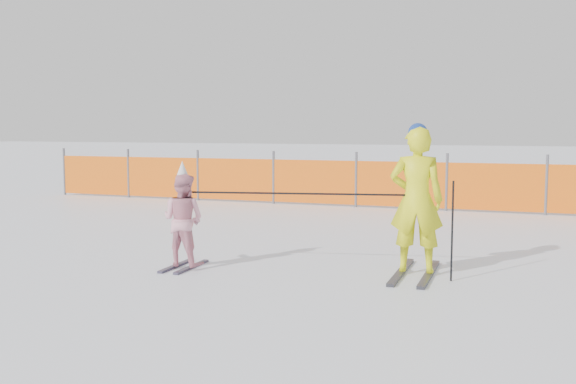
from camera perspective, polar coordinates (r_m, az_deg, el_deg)
The scene contains 5 objects.
ground at distance 7.66m, azimuth -1.27°, elevation -7.82°, with size 120.00×120.00×0.00m, color white.
adult at distance 7.94m, azimuth 11.34°, elevation -0.67°, with size 0.68×1.48×1.85m.
child at distance 8.32m, azimuth -9.30°, elevation -2.38°, with size 0.61×0.84×1.37m.
ski_poles at distance 7.85m, azimuth 4.85°, elevation -1.12°, with size 3.21×0.57×1.18m.
safety_fence at distance 14.67m, azimuth 4.64°, elevation 0.88°, with size 15.39×0.06×1.25m.
Camera 1 is at (2.66, -6.96, 1.80)m, focal length 40.00 mm.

